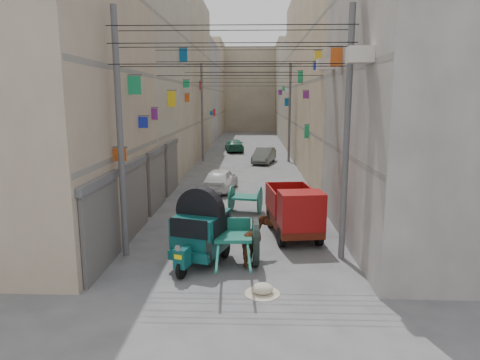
{
  "coord_description": "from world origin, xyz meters",
  "views": [
    {
      "loc": [
        0.68,
        -7.55,
        5.19
      ],
      "look_at": [
        0.23,
        6.5,
        2.51
      ],
      "focal_mm": 32.0,
      "sensor_mm": 36.0,
      "label": 1
    }
  ],
  "objects_px": {
    "mini_truck": "(296,215)",
    "distant_car_grey": "(264,155)",
    "auto_rickshaw": "(201,229)",
    "tonga_cart": "(233,241)",
    "distant_car_white": "(220,179)",
    "feed_sack": "(262,289)",
    "horse": "(256,241)",
    "distant_car_green": "(234,145)",
    "second_cart": "(246,199)"
  },
  "relations": [
    {
      "from": "mini_truck",
      "to": "distant_car_white",
      "type": "distance_m",
      "value": 9.21
    },
    {
      "from": "mini_truck",
      "to": "horse",
      "type": "xyz_separation_m",
      "value": [
        -1.47,
        -2.38,
        -0.24
      ]
    },
    {
      "from": "tonga_cart",
      "to": "mini_truck",
      "type": "bearing_deg",
      "value": 46.99
    },
    {
      "from": "auto_rickshaw",
      "to": "distant_car_grey",
      "type": "height_order",
      "value": "auto_rickshaw"
    },
    {
      "from": "feed_sack",
      "to": "distant_car_white",
      "type": "distance_m",
      "value": 13.34
    },
    {
      "from": "tonga_cart",
      "to": "distant_car_white",
      "type": "distance_m",
      "value": 11.24
    },
    {
      "from": "mini_truck",
      "to": "second_cart",
      "type": "distance_m",
      "value": 4.24
    },
    {
      "from": "tonga_cart",
      "to": "second_cart",
      "type": "relative_size",
      "value": 2.16
    },
    {
      "from": "tonga_cart",
      "to": "distant_car_white",
      "type": "height_order",
      "value": "tonga_cart"
    },
    {
      "from": "mini_truck",
      "to": "second_cart",
      "type": "xyz_separation_m",
      "value": [
        -1.93,
        3.76,
        -0.29
      ]
    },
    {
      "from": "mini_truck",
      "to": "distant_car_green",
      "type": "height_order",
      "value": "mini_truck"
    },
    {
      "from": "distant_car_grey",
      "to": "distant_car_green",
      "type": "xyz_separation_m",
      "value": [
        -2.79,
        7.67,
        -0.03
      ]
    },
    {
      "from": "feed_sack",
      "to": "distant_car_white",
      "type": "xyz_separation_m",
      "value": [
        -2.15,
        13.16,
        0.5
      ]
    },
    {
      "from": "distant_car_grey",
      "to": "horse",
      "type": "bearing_deg",
      "value": -78.67
    },
    {
      "from": "feed_sack",
      "to": "auto_rickshaw",
      "type": "bearing_deg",
      "value": 130.94
    },
    {
      "from": "second_cart",
      "to": "distant_car_grey",
      "type": "height_order",
      "value": "distant_car_grey"
    },
    {
      "from": "second_cart",
      "to": "horse",
      "type": "relative_size",
      "value": 0.95
    },
    {
      "from": "second_cart",
      "to": "distant_car_white",
      "type": "xyz_separation_m",
      "value": [
        -1.53,
        4.77,
        -0.01
      ]
    },
    {
      "from": "second_cart",
      "to": "distant_car_white",
      "type": "relative_size",
      "value": 0.42
    },
    {
      "from": "feed_sack",
      "to": "distant_car_green",
      "type": "distance_m",
      "value": 31.65
    },
    {
      "from": "auto_rickshaw",
      "to": "distant_car_grey",
      "type": "bearing_deg",
      "value": 100.86
    },
    {
      "from": "second_cart",
      "to": "distant_car_white",
      "type": "bearing_deg",
      "value": 118.38
    },
    {
      "from": "auto_rickshaw",
      "to": "distant_car_white",
      "type": "xyz_separation_m",
      "value": [
        -0.22,
        10.93,
        -0.45
      ]
    },
    {
      "from": "horse",
      "to": "distant_car_grey",
      "type": "distance_m",
      "value": 21.67
    },
    {
      "from": "distant_car_white",
      "to": "horse",
      "type": "bearing_deg",
      "value": 108.0
    },
    {
      "from": "distant_car_green",
      "to": "second_cart",
      "type": "bearing_deg",
      "value": 86.71
    },
    {
      "from": "distant_car_green",
      "to": "auto_rickshaw",
      "type": "bearing_deg",
      "value": 83.32
    },
    {
      "from": "horse",
      "to": "distant_car_white",
      "type": "height_order",
      "value": "horse"
    },
    {
      "from": "auto_rickshaw",
      "to": "mini_truck",
      "type": "distance_m",
      "value": 4.04
    },
    {
      "from": "horse",
      "to": "distant_car_green",
      "type": "distance_m",
      "value": 29.4
    },
    {
      "from": "mini_truck",
      "to": "feed_sack",
      "type": "bearing_deg",
      "value": -113.22
    },
    {
      "from": "mini_truck",
      "to": "distant_car_grey",
      "type": "bearing_deg",
      "value": 84.86
    },
    {
      "from": "tonga_cart",
      "to": "distant_car_green",
      "type": "distance_m",
      "value": 29.61
    },
    {
      "from": "auto_rickshaw",
      "to": "second_cart",
      "type": "relative_size",
      "value": 1.73
    },
    {
      "from": "auto_rickshaw",
      "to": "distant_car_green",
      "type": "relative_size",
      "value": 0.67
    },
    {
      "from": "second_cart",
      "to": "auto_rickshaw",
      "type": "bearing_deg",
      "value": -91.47
    },
    {
      "from": "second_cart",
      "to": "distant_car_grey",
      "type": "relative_size",
      "value": 0.42
    },
    {
      "from": "distant_car_green",
      "to": "mini_truck",
      "type": "bearing_deg",
      "value": 90.23
    },
    {
      "from": "distant_car_white",
      "to": "mini_truck",
      "type": "bearing_deg",
      "value": 119.77
    },
    {
      "from": "tonga_cart",
      "to": "distant_car_white",
      "type": "bearing_deg",
      "value": 93.34
    },
    {
      "from": "mini_truck",
      "to": "auto_rickshaw",
      "type": "bearing_deg",
      "value": -150.82
    },
    {
      "from": "distant_car_grey",
      "to": "tonga_cart",
      "type": "bearing_deg",
      "value": -80.56
    },
    {
      "from": "auto_rickshaw",
      "to": "second_cart",
      "type": "height_order",
      "value": "auto_rickshaw"
    },
    {
      "from": "mini_truck",
      "to": "distant_car_grey",
      "type": "xyz_separation_m",
      "value": [
        -0.73,
        19.28,
        -0.32
      ]
    },
    {
      "from": "distant_car_grey",
      "to": "auto_rickshaw",
      "type": "bearing_deg",
      "value": -83.33
    },
    {
      "from": "distant_car_white",
      "to": "distant_car_green",
      "type": "relative_size",
      "value": 0.92
    },
    {
      "from": "tonga_cart",
      "to": "second_cart",
      "type": "xyz_separation_m",
      "value": [
        0.28,
        6.4,
        -0.14
      ]
    },
    {
      "from": "horse",
      "to": "distant_car_white",
      "type": "distance_m",
      "value": 11.09
    },
    {
      "from": "tonga_cart",
      "to": "distant_car_grey",
      "type": "bearing_deg",
      "value": 83.07
    },
    {
      "from": "horse",
      "to": "auto_rickshaw",
      "type": "bearing_deg",
      "value": 13.1
    }
  ]
}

